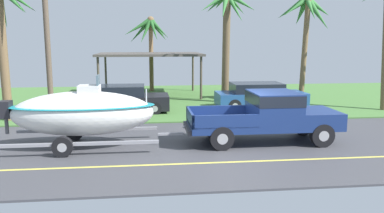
{
  "coord_description": "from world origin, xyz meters",
  "views": [
    {
      "loc": [
        -2.94,
        -12.77,
        3.58
      ],
      "look_at": [
        -1.29,
        1.45,
        1.15
      ],
      "focal_mm": 36.5,
      "sensor_mm": 36.0,
      "label": 1
    }
  ],
  "objects": [
    {
      "name": "parked_sedan_far",
      "position": [
        2.96,
        7.12,
        0.67
      ],
      "size": [
        4.67,
        1.95,
        1.38
      ],
      "color": "#234C89",
      "rests_on": "ground"
    },
    {
      "name": "boat_on_trailer",
      "position": [
        -5.11,
        0.39,
        1.18
      ],
      "size": [
        6.04,
        2.32,
        2.45
      ],
      "color": "gray",
      "rests_on": "ground"
    },
    {
      "name": "ground",
      "position": [
        0.0,
        8.38,
        -0.01
      ],
      "size": [
        36.0,
        22.0,
        0.11
      ],
      "color": "#424247"
    },
    {
      "name": "palm_tree_near_left",
      "position": [
        -2.67,
        14.95,
        4.12
      ],
      "size": [
        3.24,
        3.24,
        5.23
      ],
      "color": "brown",
      "rests_on": "ground"
    },
    {
      "name": "palm_tree_near_right",
      "position": [
        5.9,
        8.52,
        4.78
      ],
      "size": [
        3.01,
        3.03,
        6.1
      ],
      "color": "brown",
      "rests_on": "ground"
    },
    {
      "name": "pickup_truck_towing",
      "position": [
        1.45,
        0.39,
        1.01
      ],
      "size": [
        5.51,
        2.0,
        1.8
      ],
      "color": "navy",
      "rests_on": "ground"
    },
    {
      "name": "palm_tree_far_right",
      "position": [
        -9.14,
        5.17,
        4.62
      ],
      "size": [
        3.13,
        2.99,
        6.2
      ],
      "color": "brown",
      "rests_on": "ground"
    },
    {
      "name": "parked_sedan_near",
      "position": [
        -4.17,
        6.73,
        0.67
      ],
      "size": [
        4.46,
        1.92,
        1.38
      ],
      "color": "black",
      "rests_on": "ground"
    },
    {
      "name": "carport_awning",
      "position": [
        -2.73,
        12.52,
        2.65
      ],
      "size": [
        6.56,
        4.69,
        2.78
      ],
      "color": "#4C4238",
      "rests_on": "ground"
    },
    {
      "name": "utility_pole",
      "position": [
        -7.22,
        5.02,
        4.4
      ],
      "size": [
        0.24,
        1.8,
        8.48
      ],
      "color": "brown",
      "rests_on": "ground"
    },
    {
      "name": "palm_tree_mid",
      "position": [
        1.56,
        9.11,
        4.71
      ],
      "size": [
        3.35,
        2.94,
        6.48
      ],
      "color": "brown",
      "rests_on": "ground"
    }
  ]
}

